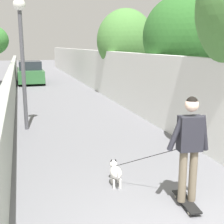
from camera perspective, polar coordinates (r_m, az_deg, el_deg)
ground_plane at (r=17.08m, az=-9.95°, el=3.35°), size 80.00×80.00×0.00m
wall_left at (r=14.90m, az=-18.39°, el=4.36°), size 48.00×0.30×1.42m
fence_right at (r=15.47m, az=-0.20°, el=6.96°), size 48.00×0.30×2.33m
tree_right_near at (r=11.77m, az=12.88°, el=13.51°), size 2.84×2.84×4.43m
tree_right_mid at (r=16.70m, az=2.53°, el=13.13°), size 3.06×3.06×4.52m
lamp_post at (r=9.81m, az=-16.57°, el=12.60°), size 0.36×0.36×3.98m
skateboard at (r=5.47m, az=13.71°, el=-15.94°), size 0.82×0.29×0.08m
person_skateboarder at (r=5.06m, az=14.32°, el=-5.32°), size 0.26×0.72×1.77m
dog at (r=5.93m, az=0.71°, el=-11.04°), size 1.37×1.05×1.06m
car_near at (r=22.54m, az=-15.03°, el=7.10°), size 4.40×1.80×1.54m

